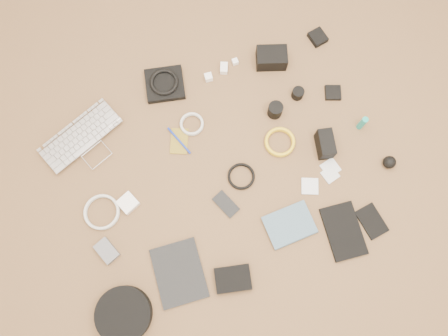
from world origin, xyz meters
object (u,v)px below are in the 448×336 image
object	(u,v)px
laptop	(88,145)
tablet	(179,273)
phone	(226,204)
paperback	(297,241)
dslr_camera	(272,58)
headphone_case	(124,314)

from	to	relation	value
laptop	tablet	distance (m)	0.70
phone	paperback	size ratio (longest dim) A/B	0.58
dslr_camera	paperback	xyz separation A→B (m)	(-0.20, -0.83, -0.03)
laptop	headphone_case	size ratio (longest dim) A/B	1.66
tablet	phone	xyz separation A→B (m)	(0.28, 0.21, -0.00)
dslr_camera	phone	bearing A→B (deg)	-109.08
phone	headphone_case	distance (m)	0.62
tablet	phone	bearing A→B (deg)	39.81
tablet	paperback	world-z (taller)	paperback
laptop	phone	size ratio (longest dim) A/B	3.21
laptop	phone	bearing A→B (deg)	-65.48
phone	dslr_camera	bearing A→B (deg)	29.38
headphone_case	paperback	distance (m)	0.78
dslr_camera	headphone_case	world-z (taller)	dslr_camera
paperback	headphone_case	bearing A→B (deg)	89.97
laptop	headphone_case	xyz separation A→B (m)	(-0.05, -0.75, 0.02)
laptop	paperback	world-z (taller)	laptop
headphone_case	tablet	bearing A→B (deg)	17.21
laptop	dslr_camera	world-z (taller)	dslr_camera
tablet	paperback	bearing A→B (deg)	-1.54
tablet	headphone_case	bearing A→B (deg)	-159.52
tablet	headphone_case	size ratio (longest dim) A/B	1.13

